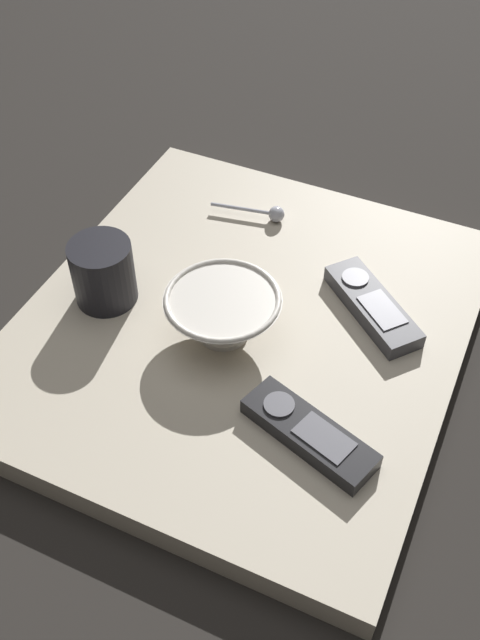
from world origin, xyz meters
The scene contains 7 objects.
ground_plane centered at (0.00, 0.00, 0.00)m, with size 6.00×6.00×0.00m, color black.
table centered at (0.00, 0.00, 0.02)m, with size 0.67×0.60×0.04m.
cereal_bowl centered at (0.03, -0.02, 0.08)m, with size 0.16×0.16×0.07m.
coffee_mug centered at (0.04, -0.20, 0.09)m, with size 0.09×0.09×0.10m.
teaspoon centered at (-0.22, -0.05, 0.06)m, with size 0.04×0.12×0.03m.
tv_remote_near centered at (0.15, 0.15, 0.06)m, with size 0.11×0.19×0.03m.
tv_remote_far centered at (-0.09, 0.16, 0.06)m, with size 0.16×0.17×0.03m.
Camera 1 is at (0.64, 0.29, 0.79)m, focal length 41.02 mm.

